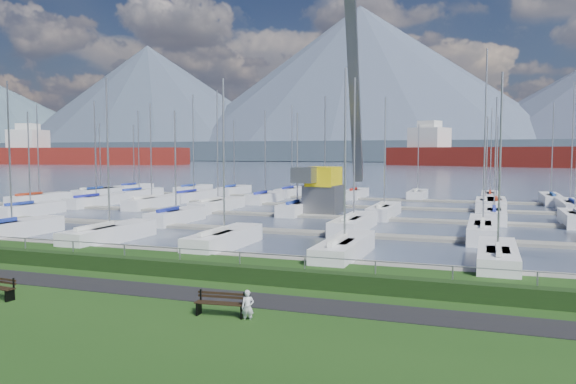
% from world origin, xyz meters
% --- Properties ---
extents(path, '(160.00, 2.00, 0.04)m').
position_xyz_m(path, '(0.00, -3.00, 0.01)').
color(path, black).
rests_on(path, grass).
extents(water, '(800.00, 540.00, 0.20)m').
position_xyz_m(water, '(0.00, 260.00, -0.40)').
color(water, '#455065').
extents(hedge, '(80.00, 0.70, 0.70)m').
position_xyz_m(hedge, '(0.00, -0.40, 0.35)').
color(hedge, black).
rests_on(hedge, grass).
extents(fence, '(80.00, 0.04, 0.04)m').
position_xyz_m(fence, '(0.00, 0.00, 1.20)').
color(fence, gray).
rests_on(fence, grass).
extents(foothill, '(900.00, 80.00, 12.00)m').
position_xyz_m(foothill, '(0.00, 330.00, 6.00)').
color(foothill, '#3A4855').
rests_on(foothill, water).
extents(mountains, '(1190.00, 360.00, 115.00)m').
position_xyz_m(mountains, '(7.35, 404.62, 46.68)').
color(mountains, '#475B68').
rests_on(mountains, water).
extents(docks, '(90.00, 41.60, 0.25)m').
position_xyz_m(docks, '(0.00, 26.00, -0.22)').
color(docks, '#65635F').
rests_on(docks, water).
extents(bench_right, '(1.83, 0.59, 0.85)m').
position_xyz_m(bench_right, '(3.68, -5.24, 0.42)').
color(bench_right, black).
rests_on(bench_right, grass).
extents(person, '(0.49, 0.40, 1.15)m').
position_xyz_m(person, '(4.72, -5.35, 0.57)').
color(person, silver).
rests_on(person, grass).
extents(crane, '(5.21, 13.29, 22.35)m').
position_xyz_m(crane, '(-1.80, 29.60, 5.33)').
color(crane, slate).
rests_on(crane, water).
extents(cargo_ship_west, '(93.02, 32.16, 21.50)m').
position_xyz_m(cargo_ship_west, '(-166.89, 193.43, 3.62)').
color(cargo_ship_west, maroon).
rests_on(cargo_ship_west, water).
extents(cargo_ship_mid, '(107.24, 54.59, 21.50)m').
position_xyz_m(cargo_ship_mid, '(19.53, 217.39, 3.47)').
color(cargo_ship_mid, maroon).
rests_on(cargo_ship_mid, water).
extents(sailboat_fleet, '(75.29, 49.53, 13.78)m').
position_xyz_m(sailboat_fleet, '(-1.49, 29.15, 5.32)').
color(sailboat_fleet, maroon).
rests_on(sailboat_fleet, water).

